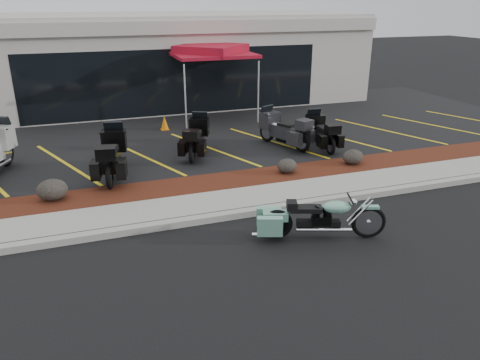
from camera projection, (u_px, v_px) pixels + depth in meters
name	position (u px, v px, depth m)	size (l,w,h in m)	color
ground	(284.00, 229.00, 10.06)	(90.00, 90.00, 0.00)	black
curb	(268.00, 209.00, 10.83)	(24.00, 0.25, 0.15)	gray
sidewalk	(257.00, 198.00, 11.44)	(24.00, 1.20, 0.15)	gray
mulch_bed	(241.00, 181.00, 12.50)	(24.00, 1.20, 0.16)	#36150C
upper_lot	(192.00, 131.00, 17.25)	(26.00, 9.60, 0.15)	black
dealership_building	(159.00, 58.00, 22.06)	(18.00, 8.16, 4.00)	#A9A298
boulder_left	(52.00, 190.00, 11.04)	(0.71, 0.60, 0.51)	black
boulder_mid	(287.00, 166.00, 12.79)	(0.55, 0.46, 0.39)	black
boulder_right	(353.00, 157.00, 13.47)	(0.61, 0.50, 0.43)	black
hero_cruiser	(369.00, 218.00, 9.51)	(2.65, 0.67, 0.93)	#70AF96
touring_white	(3.00, 141.00, 13.16)	(2.49, 0.95, 1.45)	#B9BAB5
touring_black_front	(115.00, 144.00, 13.10)	(2.29, 0.87, 1.33)	black
touring_black_mid	(200.00, 130.00, 14.79)	(2.06, 0.79, 1.20)	black
touring_grey	(267.00, 124.00, 15.48)	(2.12, 0.81, 1.24)	#29292E
touring_black_rear	(314.00, 125.00, 15.45)	(1.96, 0.75, 1.14)	black
traffic_cone	(165.00, 123.00, 17.06)	(0.29, 0.29, 0.51)	orange
popup_canopy	(211.00, 52.00, 18.06)	(3.95, 3.95, 2.83)	silver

